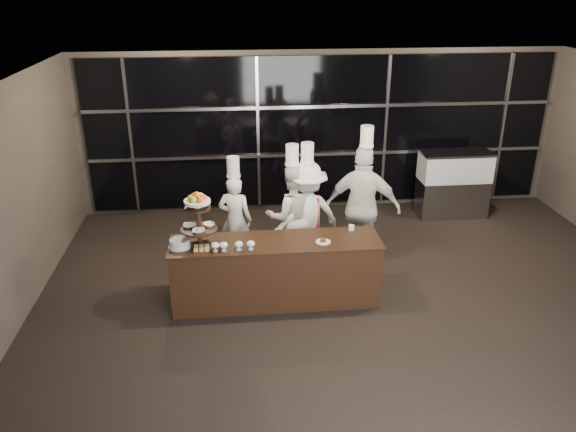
{
  "coord_description": "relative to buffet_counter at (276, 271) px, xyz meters",
  "views": [
    {
      "loc": [
        -1.68,
        -5.19,
        4.18
      ],
      "look_at": [
        -0.96,
        1.87,
        1.15
      ],
      "focal_mm": 35.0,
      "sensor_mm": 36.0,
      "label": 1
    }
  ],
  "objects": [
    {
      "name": "pastry_squares",
      "position": [
        -0.97,
        -0.17,
        0.48
      ],
      "size": [
        0.19,
        0.13,
        0.05
      ],
      "color": "#DDB96C",
      "rests_on": "buffet_counter"
    },
    {
      "name": "small_plate",
      "position": [
        0.63,
        -0.1,
        0.47
      ],
      "size": [
        0.2,
        0.2,
        0.05
      ],
      "color": "white",
      "rests_on": "buffet_counter"
    },
    {
      "name": "room",
      "position": [
        1.16,
        -1.57,
        1.03
      ],
      "size": [
        10.0,
        10.0,
        10.0
      ],
      "color": "black",
      "rests_on": "ground"
    },
    {
      "name": "chef_c",
      "position": [
        0.56,
        1.01,
        0.38
      ],
      "size": [
        1.23,
        0.96,
        1.98
      ],
      "color": "white",
      "rests_on": "ground"
    },
    {
      "name": "chef_a",
      "position": [
        -0.52,
        1.22,
        0.29
      ],
      "size": [
        0.6,
        0.47,
        1.74
      ],
      "color": "white",
      "rests_on": "ground"
    },
    {
      "name": "compotes",
      "position": [
        -0.58,
        -0.22,
        0.54
      ],
      "size": [
        0.57,
        0.11,
        0.12
      ],
      "color": "silver",
      "rests_on": "buffet_counter"
    },
    {
      "name": "layer_cake",
      "position": [
        -1.26,
        -0.05,
        0.51
      ],
      "size": [
        0.3,
        0.3,
        0.11
      ],
      "color": "white",
      "rests_on": "buffet_counter"
    },
    {
      "name": "display_case",
      "position": [
        3.55,
        2.73,
        0.22
      ],
      "size": [
        1.29,
        0.56,
        1.24
      ],
      "color": "#A5A5AA",
      "rests_on": "ground"
    },
    {
      "name": "buffet_counter",
      "position": [
        0.0,
        0.0,
        0.0
      ],
      "size": [
        2.84,
        0.74,
        0.92
      ],
      "color": "black",
      "rests_on": "ground"
    },
    {
      "name": "window_wall",
      "position": [
        1.16,
        3.37,
        1.04
      ],
      "size": [
        8.6,
        0.1,
        2.8
      ],
      "color": "black",
      "rests_on": "ground"
    },
    {
      "name": "chef_b",
      "position": [
        0.33,
        1.02,
        0.38
      ],
      "size": [
        0.84,
        0.68,
        1.96
      ],
      "color": "silver",
      "rests_on": "ground"
    },
    {
      "name": "chef_d",
      "position": [
        1.41,
        0.95,
        0.51
      ],
      "size": [
        1.22,
        0.79,
        2.22
      ],
      "color": "white",
      "rests_on": "ground"
    },
    {
      "name": "chef_cup",
      "position": [
        1.09,
        0.25,
        0.49
      ],
      "size": [
        0.08,
        0.08,
        0.07
      ],
      "primitive_type": "cylinder",
      "color": "white",
      "rests_on": "buffet_counter"
    },
    {
      "name": "display_stand",
      "position": [
        -1.0,
        -0.0,
        0.87
      ],
      "size": [
        0.48,
        0.48,
        0.74
      ],
      "color": "black",
      "rests_on": "buffet_counter"
    }
  ]
}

